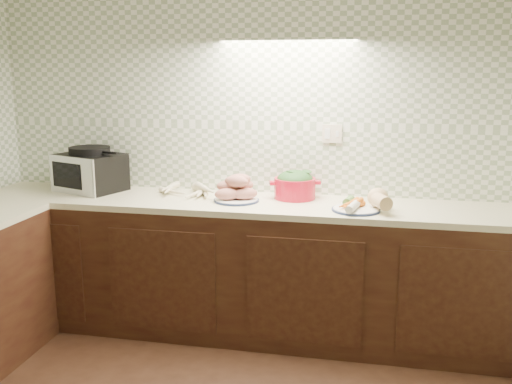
% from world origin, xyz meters
% --- Properties ---
extents(room, '(3.60, 3.60, 2.60)m').
position_xyz_m(room, '(0.00, 0.00, 1.63)').
color(room, black).
rests_on(room, ground).
extents(counter, '(3.60, 3.60, 0.90)m').
position_xyz_m(counter, '(-0.68, 0.68, 0.45)').
color(counter, black).
rests_on(counter, ground).
extents(toaster_oven, '(0.52, 0.46, 0.31)m').
position_xyz_m(toaster_oven, '(-1.12, 1.61, 1.04)').
color(toaster_oven, black).
rests_on(toaster_oven, counter).
extents(parsnip_pile, '(0.31, 0.42, 0.08)m').
position_xyz_m(parsnip_pile, '(-0.35, 1.59, 0.93)').
color(parsnip_pile, beige).
rests_on(parsnip_pile, counter).
extents(sweet_potato_plate, '(0.30, 0.30, 0.18)m').
position_xyz_m(sweet_potato_plate, '(-0.04, 1.50, 0.97)').
color(sweet_potato_plate, '#182346').
rests_on(sweet_potato_plate, counter).
extents(onion_bowl, '(0.14, 0.14, 0.10)m').
position_xyz_m(onion_bowl, '(-0.01, 1.62, 0.94)').
color(onion_bowl, black).
rests_on(onion_bowl, counter).
extents(dutch_oven, '(0.34, 0.34, 0.19)m').
position_xyz_m(dutch_oven, '(0.33, 1.65, 0.99)').
color(dutch_oven, red).
rests_on(dutch_oven, counter).
extents(veg_plate, '(0.37, 0.36, 0.14)m').
position_xyz_m(veg_plate, '(0.79, 1.42, 0.95)').
color(veg_plate, '#182346').
rests_on(veg_plate, counter).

